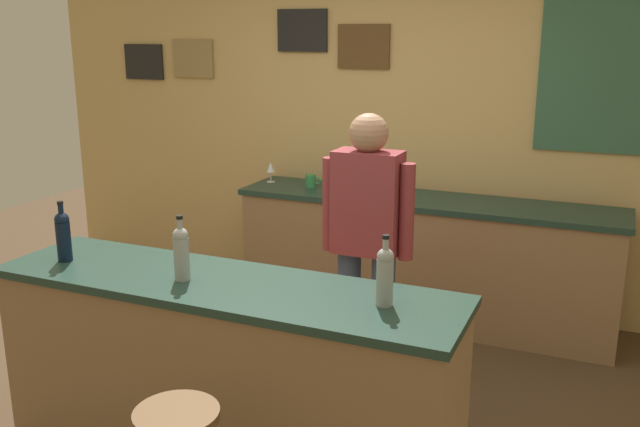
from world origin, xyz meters
TOP-DOWN VIEW (x-y plane):
  - ground_plane at (0.00, 0.00)m, footprint 10.00×10.00m
  - back_wall at (0.02, 2.03)m, footprint 6.00×0.09m
  - bar_counter at (0.00, -0.40)m, footprint 2.25×0.60m
  - side_counter at (0.40, 1.65)m, footprint 2.70×0.56m
  - bartender at (0.40, 0.45)m, footprint 0.52×0.21m
  - wine_bottle_a at (-0.87, -0.46)m, footprint 0.07×0.07m
  - wine_bottle_b at (-0.18, -0.45)m, footprint 0.07×0.07m
  - wine_bottle_c at (0.77, -0.37)m, footprint 0.07×0.07m
  - wine_glass_a at (-0.85, 1.70)m, footprint 0.07×0.07m
  - wine_glass_b at (-0.27, 1.65)m, footprint 0.07×0.07m
  - coffee_mug at (-0.49, 1.67)m, footprint 0.12×0.08m

SIDE VIEW (x-z plane):
  - ground_plane at x=0.00m, z-range 0.00..0.00m
  - side_counter at x=0.40m, z-range 0.00..0.90m
  - bar_counter at x=0.00m, z-range 0.00..0.92m
  - bartender at x=0.40m, z-range 0.13..1.75m
  - coffee_mug at x=-0.49m, z-range 0.90..1.00m
  - wine_glass_a at x=-0.85m, z-range 0.93..1.09m
  - wine_glass_b at x=-0.27m, z-range 0.93..1.09m
  - wine_bottle_a at x=-0.87m, z-range 0.90..1.21m
  - wine_bottle_b at x=-0.18m, z-range 0.90..1.21m
  - wine_bottle_c at x=0.77m, z-range 0.90..1.21m
  - back_wall at x=0.02m, z-range 0.02..2.82m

